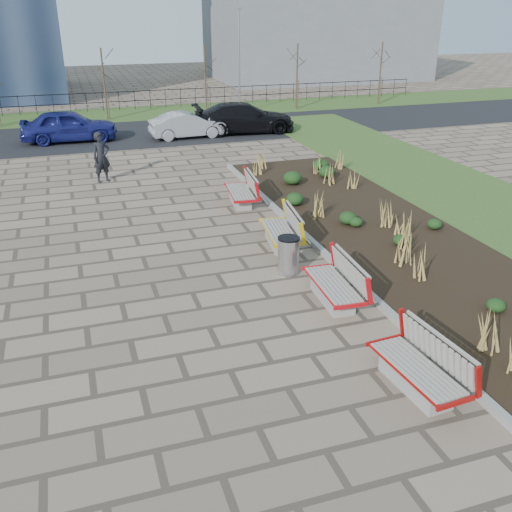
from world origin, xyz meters
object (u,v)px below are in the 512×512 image
object	(u,v)px
car_blue	(69,126)
car_black	(244,118)
litter_bin	(288,256)
bench_b	(333,282)
bench_d	(240,190)
bench_a	(417,365)
lamp_east	(239,63)
bench_c	(279,229)
car_silver	(188,125)
pedestrian	(101,157)

from	to	relation	value
car_blue	car_black	world-z (taller)	car_blue
car_black	litter_bin	bearing A→B (deg)	171.05
bench_b	bench_d	size ratio (longest dim) A/B	1.00
car_black	bench_a	bearing A→B (deg)	175.21
car_blue	lamp_east	world-z (taller)	lamp_east
bench_b	bench_a	bearing A→B (deg)	-86.66
bench_c	car_silver	xyz separation A→B (m)	(0.51, 14.78, 0.16)
bench_b	bench_c	size ratio (longest dim) A/B	1.00
bench_d	bench_c	bearing A→B (deg)	-83.52
pedestrian	car_blue	xyz separation A→B (m)	(-1.01, 7.64, -0.16)
pedestrian	litter_bin	bearing A→B (deg)	-90.42
bench_b	bench_d	bearing A→B (deg)	93.34
bench_b	bench_d	world-z (taller)	same
bench_b	pedestrian	size ratio (longest dim) A/B	1.09
bench_c	car_black	distance (m)	15.50
bench_c	car_blue	size ratio (longest dim) A/B	0.46
pedestrian	car_black	world-z (taller)	pedestrian
bench_a	bench_c	bearing A→B (deg)	85.43
pedestrian	car_silver	distance (m)	8.21
bench_d	car_silver	xyz separation A→B (m)	(0.51, 10.92, 0.16)
car_blue	car_black	size ratio (longest dim) A/B	0.86
car_blue	pedestrian	bearing A→B (deg)	-171.18
bench_c	pedestrian	distance (m)	9.16
bench_a	pedestrian	size ratio (longest dim) A/B	1.09
bench_a	car_silver	world-z (taller)	car_silver
bench_d	pedestrian	bearing A→B (deg)	141.60
car_silver	lamp_east	size ratio (longest dim) A/B	0.65
litter_bin	car_silver	size ratio (longest dim) A/B	0.25
car_silver	pedestrian	bearing A→B (deg)	141.76
bench_b	car_silver	size ratio (longest dim) A/B	0.54
bench_d	litter_bin	size ratio (longest dim) A/B	2.16
bench_b	litter_bin	world-z (taller)	bench_b
car_black	lamp_east	bearing A→B (deg)	-9.69
car_blue	car_silver	bearing A→B (deg)	-98.18
car_silver	bench_b	bearing A→B (deg)	175.68
bench_a	car_silver	xyz separation A→B (m)	(0.51, 21.78, 0.16)
litter_bin	bench_b	bearing A→B (deg)	-76.15
litter_bin	car_black	bearing A→B (deg)	76.55
bench_b	litter_bin	size ratio (longest dim) A/B	2.16
litter_bin	car_silver	bearing A→B (deg)	86.78
bench_b	lamp_east	world-z (taller)	lamp_east
bench_b	litter_bin	distance (m)	1.78
bench_a	litter_bin	world-z (taller)	bench_a
bench_d	pedestrian	xyz separation A→B (m)	(-4.26, 4.24, 0.46)
bench_d	car_silver	world-z (taller)	car_silver
bench_c	lamp_east	distance (m)	21.31
car_silver	car_black	bearing A→B (deg)	-87.32
litter_bin	car_blue	size ratio (longest dim) A/B	0.21
pedestrian	car_silver	size ratio (longest dim) A/B	0.50
bench_c	car_black	size ratio (longest dim) A/B	0.39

